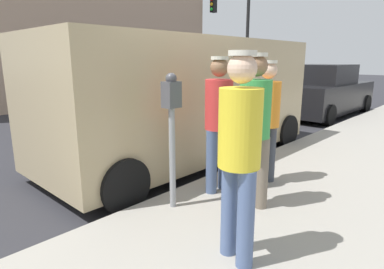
{
  "coord_description": "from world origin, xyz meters",
  "views": [
    {
      "loc": [
        3.86,
        -3.27,
        1.81
      ],
      "look_at": [
        1.65,
        -0.88,
        1.05
      ],
      "focal_mm": 30.25,
      "sensor_mm": 36.0,
      "label": 1
    }
  ],
  "objects_px": {
    "pedestrian_in_orange": "(267,115)",
    "pedestrian_in_green": "(254,122)",
    "pedestrian_in_yellow": "(239,147)",
    "parked_van": "(186,97)",
    "traffic_light_corner": "(234,25)",
    "pedestrian_in_red": "(219,117)",
    "parked_sedan_ahead": "(323,93)",
    "parking_meter_near": "(172,119)"
  },
  "relations": [
    {
      "from": "pedestrian_in_orange",
      "to": "pedestrian_in_green",
      "type": "distance_m",
      "value": 0.83
    },
    {
      "from": "pedestrian_in_yellow",
      "to": "parked_van",
      "type": "bearing_deg",
      "value": 140.88
    },
    {
      "from": "traffic_light_corner",
      "to": "pedestrian_in_red",
      "type": "bearing_deg",
      "value": -55.02
    },
    {
      "from": "pedestrian_in_orange",
      "to": "parked_sedan_ahead",
      "type": "xyz_separation_m",
      "value": [
        -1.91,
        6.92,
        -0.34
      ]
    },
    {
      "from": "parked_van",
      "to": "traffic_light_corner",
      "type": "distance_m",
      "value": 12.04
    },
    {
      "from": "parked_van",
      "to": "parked_sedan_ahead",
      "type": "height_order",
      "value": "parked_van"
    },
    {
      "from": "pedestrian_in_red",
      "to": "pedestrian_in_orange",
      "type": "xyz_separation_m",
      "value": [
        0.29,
        0.65,
        -0.03
      ]
    },
    {
      "from": "parking_meter_near",
      "to": "parked_sedan_ahead",
      "type": "height_order",
      "value": "parking_meter_near"
    },
    {
      "from": "parking_meter_near",
      "to": "pedestrian_in_red",
      "type": "bearing_deg",
      "value": 83.31
    },
    {
      "from": "pedestrian_in_orange",
      "to": "parked_sedan_ahead",
      "type": "relative_size",
      "value": 0.37
    },
    {
      "from": "pedestrian_in_red",
      "to": "parked_sedan_ahead",
      "type": "bearing_deg",
      "value": 102.04
    },
    {
      "from": "parking_meter_near",
      "to": "pedestrian_in_green",
      "type": "relative_size",
      "value": 0.88
    },
    {
      "from": "pedestrian_in_yellow",
      "to": "pedestrian_in_red",
      "type": "relative_size",
      "value": 1.02
    },
    {
      "from": "pedestrian_in_green",
      "to": "parking_meter_near",
      "type": "bearing_deg",
      "value": -138.69
    },
    {
      "from": "pedestrian_in_yellow",
      "to": "parked_van",
      "type": "height_order",
      "value": "parked_van"
    },
    {
      "from": "pedestrian_in_green",
      "to": "parked_sedan_ahead",
      "type": "distance_m",
      "value": 8.01
    },
    {
      "from": "parking_meter_near",
      "to": "parked_van",
      "type": "bearing_deg",
      "value": 129.97
    },
    {
      "from": "pedestrian_in_yellow",
      "to": "traffic_light_corner",
      "type": "xyz_separation_m",
      "value": [
        -8.82,
        12.18,
        2.38
      ]
    },
    {
      "from": "parked_sedan_ahead",
      "to": "pedestrian_in_yellow",
      "type": "bearing_deg",
      "value": -72.92
    },
    {
      "from": "pedestrian_in_yellow",
      "to": "parked_van",
      "type": "xyz_separation_m",
      "value": [
        -2.62,
        2.13,
        0.01
      ]
    },
    {
      "from": "pedestrian_in_orange",
      "to": "traffic_light_corner",
      "type": "bearing_deg",
      "value": 127.64
    },
    {
      "from": "traffic_light_corner",
      "to": "parked_van",
      "type": "bearing_deg",
      "value": -58.34
    },
    {
      "from": "pedestrian_in_green",
      "to": "traffic_light_corner",
      "type": "xyz_separation_m",
      "value": [
        -8.37,
        11.25,
        2.37
      ]
    },
    {
      "from": "parking_meter_near",
      "to": "traffic_light_corner",
      "type": "relative_size",
      "value": 0.29
    },
    {
      "from": "pedestrian_in_orange",
      "to": "pedestrian_in_green",
      "type": "relative_size",
      "value": 0.95
    },
    {
      "from": "parked_van",
      "to": "parked_sedan_ahead",
      "type": "relative_size",
      "value": 1.18
    },
    {
      "from": "pedestrian_in_green",
      "to": "parked_sedan_ahead",
      "type": "bearing_deg",
      "value": 105.99
    },
    {
      "from": "parking_meter_near",
      "to": "traffic_light_corner",
      "type": "distance_m",
      "value": 14.31
    },
    {
      "from": "pedestrian_in_yellow",
      "to": "pedestrian_in_green",
      "type": "relative_size",
      "value": 1.0
    },
    {
      "from": "pedestrian_in_red",
      "to": "pedestrian_in_orange",
      "type": "bearing_deg",
      "value": 65.73
    },
    {
      "from": "parking_meter_near",
      "to": "traffic_light_corner",
      "type": "xyz_separation_m",
      "value": [
        -7.7,
        11.84,
        2.34
      ]
    },
    {
      "from": "parking_meter_near",
      "to": "pedestrian_in_yellow",
      "type": "xyz_separation_m",
      "value": [
        1.12,
        -0.34,
        -0.04
      ]
    },
    {
      "from": "pedestrian_in_green",
      "to": "pedestrian_in_orange",
      "type": "bearing_deg",
      "value": 110.93
    },
    {
      "from": "pedestrian_in_yellow",
      "to": "parked_sedan_ahead",
      "type": "distance_m",
      "value": 9.04
    },
    {
      "from": "pedestrian_in_orange",
      "to": "parking_meter_near",
      "type": "bearing_deg",
      "value": -105.42
    },
    {
      "from": "parking_meter_near",
      "to": "pedestrian_in_yellow",
      "type": "distance_m",
      "value": 1.18
    },
    {
      "from": "parking_meter_near",
      "to": "pedestrian_in_yellow",
      "type": "bearing_deg",
      "value": -17.02
    },
    {
      "from": "pedestrian_in_red",
      "to": "parking_meter_near",
      "type": "bearing_deg",
      "value": -96.69
    },
    {
      "from": "pedestrian_in_red",
      "to": "traffic_light_corner",
      "type": "height_order",
      "value": "traffic_light_corner"
    },
    {
      "from": "pedestrian_in_yellow",
      "to": "pedestrian_in_red",
      "type": "distance_m",
      "value": 1.49
    },
    {
      "from": "pedestrian_in_orange",
      "to": "pedestrian_in_green",
      "type": "xyz_separation_m",
      "value": [
        0.3,
        -0.78,
        0.05
      ]
    },
    {
      "from": "pedestrian_in_green",
      "to": "parked_van",
      "type": "relative_size",
      "value": 0.33
    }
  ]
}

